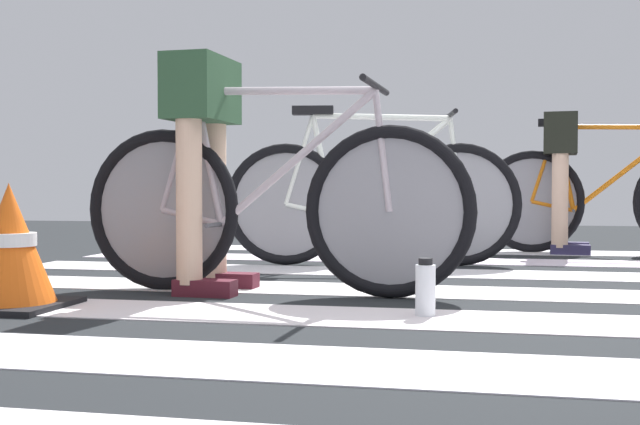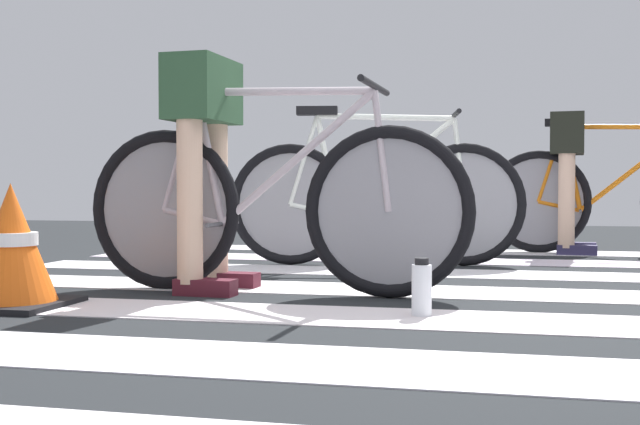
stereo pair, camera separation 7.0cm
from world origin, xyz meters
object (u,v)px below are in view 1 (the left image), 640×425
object	(u,v)px
cyclist_1_of_3	(203,140)
bicycle_3_of_3	(608,198)
water_bottle	(425,289)
bicycle_1_of_3	(271,204)
bicycle_2_of_3	(372,200)
traffic_cone	(9,249)
cyclist_3_of_3	(561,163)

from	to	relation	value
cyclist_1_of_3	bicycle_3_of_3	distance (m)	3.18
water_bottle	bicycle_1_of_3	bearing A→B (deg)	145.64
bicycle_2_of_3	water_bottle	xyz separation A→B (m)	(0.45, -1.81, -0.29)
bicycle_1_of_3	bicycle_2_of_3	distance (m)	1.36
bicycle_1_of_3	bicycle_2_of_3	xyz separation A→B (m)	(0.25, 1.34, 0.00)
bicycle_1_of_3	bicycle_3_of_3	world-z (taller)	same
bicycle_2_of_3	traffic_cone	xyz separation A→B (m)	(-1.11, -1.94, -0.16)
bicycle_3_of_3	traffic_cone	world-z (taller)	bicycle_3_of_3
cyclist_3_of_3	bicycle_2_of_3	bearing A→B (deg)	-130.94
bicycle_2_of_3	traffic_cone	size ratio (longest dim) A/B	3.63
cyclist_1_of_3	traffic_cone	world-z (taller)	cyclist_1_of_3
bicycle_1_of_3	bicycle_3_of_3	bearing A→B (deg)	57.85
bicycle_2_of_3	bicycle_3_of_3	distance (m)	1.84
bicycle_2_of_3	cyclist_3_of_3	size ratio (longest dim) A/B	1.78
bicycle_2_of_3	bicycle_3_of_3	xyz separation A→B (m)	(1.47, 1.11, 0.00)
water_bottle	cyclist_3_of_3	bearing A→B (deg)	76.31
bicycle_1_of_3	traffic_cone	world-z (taller)	bicycle_1_of_3
bicycle_3_of_3	cyclist_3_of_3	bearing A→B (deg)	-180.00
cyclist_1_of_3	bicycle_2_of_3	xyz separation A→B (m)	(0.56, 1.32, -0.28)
water_bottle	bicycle_3_of_3	bearing A→B (deg)	70.63
cyclist_1_of_3	traffic_cone	distance (m)	0.93
cyclist_3_of_3	cyclist_1_of_3	bearing A→B (deg)	-120.22
bicycle_3_of_3	water_bottle	xyz separation A→B (m)	(-1.03, -2.92, -0.29)
bicycle_3_of_3	traffic_cone	xyz separation A→B (m)	(-2.58, -3.04, -0.16)
water_bottle	traffic_cone	bearing A→B (deg)	-175.46
bicycle_3_of_3	traffic_cone	bearing A→B (deg)	-125.46
water_bottle	traffic_cone	size ratio (longest dim) A/B	0.44
bicycle_2_of_3	bicycle_3_of_3	size ratio (longest dim) A/B	0.99
cyclist_1_of_3	bicycle_2_of_3	bearing A→B (deg)	70.09
cyclist_3_of_3	traffic_cone	distance (m)	3.84
bicycle_3_of_3	bicycle_1_of_3	bearing A→B (deg)	-120.31
cyclist_1_of_3	water_bottle	world-z (taller)	cyclist_1_of_3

